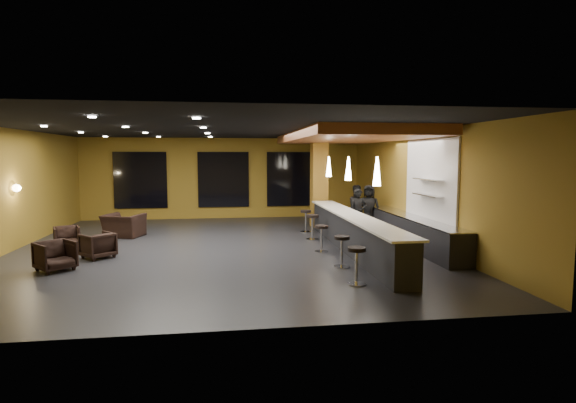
{
  "coord_description": "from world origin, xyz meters",
  "views": [
    {
      "loc": [
        0.04,
        -13.31,
        2.7
      ],
      "look_at": [
        2.0,
        0.5,
        1.3
      ],
      "focal_mm": 28.0,
      "sensor_mm": 36.0,
      "label": 1
    }
  ],
  "objects": [
    {
      "name": "floor",
      "position": [
        0.0,
        0.0,
        -0.05
      ],
      "size": [
        12.0,
        13.0,
        0.1
      ],
      "primitive_type": "cube",
      "color": "black",
      "rests_on": "ground"
    },
    {
      "name": "ceiling",
      "position": [
        0.0,
        0.0,
        3.55
      ],
      "size": [
        12.0,
        13.0,
        0.1
      ],
      "primitive_type": "cube",
      "color": "black"
    },
    {
      "name": "wall_back",
      "position": [
        0.0,
        6.55,
        1.75
      ],
      "size": [
        12.0,
        0.1,
        3.5
      ],
      "primitive_type": "cube",
      "color": "olive",
      "rests_on": "floor"
    },
    {
      "name": "wall_front",
      "position": [
        0.0,
        -6.55,
        1.75
      ],
      "size": [
        12.0,
        0.1,
        3.5
      ],
      "primitive_type": "cube",
      "color": "olive",
      "rests_on": "floor"
    },
    {
      "name": "wall_left",
      "position": [
        -6.05,
        0.0,
        1.75
      ],
      "size": [
        0.1,
        13.0,
        3.5
      ],
      "primitive_type": "cube",
      "color": "olive",
      "rests_on": "floor"
    },
    {
      "name": "wall_right",
      "position": [
        6.05,
        0.0,
        1.75
      ],
      "size": [
        0.1,
        13.0,
        3.5
      ],
      "primitive_type": "cube",
      "color": "olive",
      "rests_on": "floor"
    },
    {
      "name": "wood_soffit",
      "position": [
        4.0,
        1.0,
        3.36
      ],
      "size": [
        3.6,
        8.0,
        0.28
      ],
      "primitive_type": "cube",
      "color": "#9B552D",
      "rests_on": "ceiling"
    },
    {
      "name": "window_left",
      "position": [
        -3.5,
        6.44,
        1.7
      ],
      "size": [
        2.2,
        0.06,
        2.4
      ],
      "primitive_type": "cube",
      "color": "black",
      "rests_on": "wall_back"
    },
    {
      "name": "window_center",
      "position": [
        0.0,
        6.44,
        1.7
      ],
      "size": [
        2.2,
        0.06,
        2.4
      ],
      "primitive_type": "cube",
      "color": "black",
      "rests_on": "wall_back"
    },
    {
      "name": "window_right",
      "position": [
        3.0,
        6.44,
        1.7
      ],
      "size": [
        2.2,
        0.06,
        2.4
      ],
      "primitive_type": "cube",
      "color": "black",
      "rests_on": "wall_back"
    },
    {
      "name": "tile_backsplash",
      "position": [
        5.96,
        -1.0,
        2.0
      ],
      "size": [
        0.06,
        3.2,
        2.4
      ],
      "primitive_type": "cube",
      "color": "white",
      "rests_on": "wall_right"
    },
    {
      "name": "bar_counter",
      "position": [
        3.65,
        -1.0,
        0.5
      ],
      "size": [
        0.6,
        8.0,
        1.0
      ],
      "primitive_type": "cube",
      "color": "black",
      "rests_on": "floor"
    },
    {
      "name": "bar_top",
      "position": [
        3.65,
        -1.0,
        1.02
      ],
      "size": [
        0.78,
        8.1,
        0.05
      ],
      "primitive_type": "cube",
      "color": "white",
      "rests_on": "bar_counter"
    },
    {
      "name": "prep_counter",
      "position": [
        5.65,
        -0.5,
        0.43
      ],
      "size": [
        0.7,
        6.0,
        0.86
      ],
      "primitive_type": "cube",
      "color": "black",
      "rests_on": "floor"
    },
    {
      "name": "prep_top",
      "position": [
        5.65,
        -0.5,
        0.89
      ],
      "size": [
        0.72,
        6.0,
        0.03
      ],
      "primitive_type": "cube",
      "color": "silver",
      "rests_on": "prep_counter"
    },
    {
      "name": "wall_shelf_lower",
      "position": [
        5.82,
        -1.2,
        1.6
      ],
      "size": [
        0.3,
        1.5,
        0.03
      ],
      "primitive_type": "cube",
      "color": "silver",
      "rests_on": "wall_right"
    },
    {
      "name": "wall_shelf_upper",
      "position": [
        5.82,
        -1.2,
        2.05
      ],
      "size": [
        0.3,
        1.5,
        0.03
      ],
      "primitive_type": "cube",
      "color": "silver",
      "rests_on": "wall_right"
    },
    {
      "name": "column",
      "position": [
        3.65,
        3.6,
        1.75
      ],
      "size": [
        0.6,
        0.6,
        3.5
      ],
      "primitive_type": "cube",
      "color": "olive",
      "rests_on": "floor"
    },
    {
      "name": "wall_sconce",
      "position": [
        -5.88,
        0.5,
        1.8
      ],
      "size": [
        0.22,
        0.22,
        0.22
      ],
      "primitive_type": "sphere",
      "color": "#FFE5B2",
      "rests_on": "wall_left"
    },
    {
      "name": "pendant_0",
      "position": [
        3.65,
        -3.0,
        2.35
      ],
      "size": [
        0.2,
        0.2,
        0.7
      ],
      "primitive_type": "cone",
      "color": "white",
      "rests_on": "wood_soffit"
    },
    {
      "name": "pendant_1",
      "position": [
        3.65,
        -0.5,
        2.35
      ],
      "size": [
        0.2,
        0.2,
        0.7
      ],
      "primitive_type": "cone",
      "color": "white",
      "rests_on": "wood_soffit"
    },
    {
      "name": "pendant_2",
      "position": [
        3.65,
        2.0,
        2.35
      ],
      "size": [
        0.2,
        0.2,
        0.7
      ],
      "primitive_type": "cone",
      "color": "white",
      "rests_on": "wood_soffit"
    },
    {
      "name": "staff_a",
      "position": [
        4.52,
        1.3,
        0.81
      ],
      "size": [
        0.65,
        0.48,
        1.62
      ],
      "primitive_type": "imported",
      "rotation": [
        0.0,
        0.0,
        -0.17
      ],
      "color": "black",
      "rests_on": "floor"
    },
    {
      "name": "staff_b",
      "position": [
        4.84,
        2.43,
        0.83
      ],
      "size": [
        0.92,
        0.77,
        1.67
      ],
      "primitive_type": "imported",
      "rotation": [
        0.0,
        0.0,
        0.19
      ],
      "color": "black",
      "rests_on": "floor"
    },
    {
      "name": "staff_c",
      "position": [
        5.15,
        2.08,
        0.85
      ],
      "size": [
        0.97,
        0.82,
        1.7
      ],
      "primitive_type": "imported",
      "rotation": [
        0.0,
        0.0,
        -0.4
      ],
      "color": "black",
      "rests_on": "floor"
    },
    {
      "name": "armchair_a",
      "position": [
        -3.96,
        -2.19,
        0.36
      ],
      "size": [
        1.09,
        1.09,
        0.71
      ],
      "primitive_type": "imported",
      "rotation": [
        0.0,
        0.0,
        0.74
      ],
      "color": "black",
      "rests_on": "floor"
    },
    {
      "name": "armchair_b",
      "position": [
        -3.33,
        -0.93,
        0.34
      ],
      "size": [
        1.05,
        1.05,
        0.68
      ],
      "primitive_type": "imported",
      "rotation": [
        0.0,
        0.0,
        3.89
      ],
      "color": "black",
      "rests_on": "floor"
    },
    {
      "name": "armchair_c",
      "position": [
        -4.63,
        0.64,
        0.32
      ],
      "size": [
        0.9,
        0.91,
        0.64
      ],
      "primitive_type": "imported",
      "rotation": [
        0.0,
        0.0,
        0.4
      ],
      "color": "black",
      "rests_on": "floor"
    },
    {
      "name": "armchair_d",
      "position": [
        -3.35,
        2.27,
        0.38
      ],
      "size": [
        1.46,
        1.37,
        0.77
      ],
      "primitive_type": "imported",
      "rotation": [
        0.0,
        0.0,
        2.8
      ],
      "color": "black",
      "rests_on": "floor"
    },
    {
      "name": "bar_stool_0",
      "position": [
        2.78,
        -4.33,
        0.51
      ],
      "size": [
        0.41,
        0.41,
        0.8
      ],
      "rotation": [
        0.0,
        0.0,
        -0.43
      ],
      "color": "silver",
      "rests_on": "floor"
    },
    {
      "name": "bar_stool_1",
      "position": [
        2.85,
        -2.85,
        0.5
      ],
      "size": [
        0.39,
        0.39,
        0.78
      ],
      "rotation": [
        0.0,
        0.0,
        0.21
      ],
      "color": "silver",
      "rests_on": "floor"
    },
    {
      "name": "bar_stool_2",
      "position": [
        2.74,
        -1.05,
        0.49
      ],
      "size": [
        0.39,
        0.39,
        0.77
      ],
      "rotation": [
        0.0,
        0.0,
        -0.0
      ],
      "color": "silver",
      "rests_on": "floor"
    },
    {
      "name": "bar_stool_3",
      "position": [
        2.85,
        0.84,
        0.53
      ],
      "size": [
        0.42,
        0.42,
        0.82
      ],
      "rotation": [
        0.0,
        0.0,
        0.16
      ],
      "color": "silver",
      "rests_on": "floor"
    },
    {
      "name": "bar_stool_4",
      "position": [
        2.9,
        2.31,
        0.51
      ],
      "size": [
        0.4,
        0.4,
        0.79
      ],
      "rotation": [
        0.0,
        0.0,
        -0.17
      ],
      "color": "silver",
      "rests_on": "floor"
    }
  ]
}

